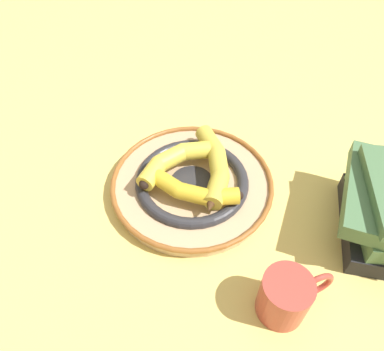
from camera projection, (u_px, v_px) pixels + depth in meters
name	position (u px, v px, depth m)	size (l,w,h in m)	color
ground_plane	(199.00, 182.00, 0.75)	(2.80, 2.80, 0.00)	#E5CC6B
decorative_bowl	(192.00, 183.00, 0.73)	(0.32, 0.32, 0.04)	tan
banana_a	(192.00, 191.00, 0.67)	(0.17, 0.11, 0.03)	gold
banana_b	(215.00, 166.00, 0.71)	(0.07, 0.22, 0.04)	gold
banana_c	(175.00, 160.00, 0.72)	(0.17, 0.10, 0.03)	yellow
coffee_mug	(286.00, 296.00, 0.55)	(0.12, 0.08, 0.08)	#B24238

